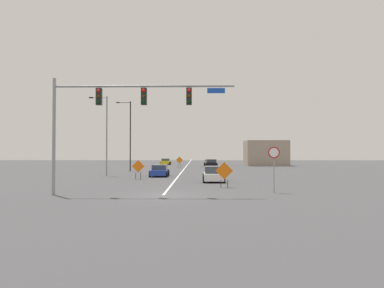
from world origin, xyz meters
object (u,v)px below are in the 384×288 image
(street_lamp_mid_right, at_px, (105,132))
(car_yellow_passing, at_px, (166,162))
(construction_sign_right_shoulder, at_px, (224,172))
(car_black_mid, at_px, (211,163))
(car_silver_far, at_px, (209,163))
(construction_sign_median_near, at_px, (138,167))
(stop_sign, at_px, (274,160))
(construction_sign_left_lane, at_px, (179,161))
(traffic_signal_assembly, at_px, (117,106))
(street_lamp_far_right, at_px, (129,133))
(car_white_approaching, at_px, (213,174))
(car_blue_near, at_px, (160,171))

(street_lamp_mid_right, height_order, car_yellow_passing, street_lamp_mid_right)
(street_lamp_mid_right, relative_size, construction_sign_right_shoulder, 4.64)
(construction_sign_right_shoulder, height_order, car_black_mid, construction_sign_right_shoulder)
(car_silver_far, bearing_deg, construction_sign_median_near, -103.05)
(stop_sign, height_order, construction_sign_left_lane, stop_sign)
(stop_sign, xyz_separation_m, construction_sign_median_near, (-10.82, 11.00, -0.93))
(traffic_signal_assembly, distance_m, car_black_mid, 41.17)
(stop_sign, xyz_separation_m, car_black_mid, (-2.68, 38.72, -1.46))
(construction_sign_left_lane, relative_size, car_silver_far, 0.41)
(traffic_signal_assembly, height_order, car_black_mid, traffic_signal_assembly)
(street_lamp_far_right, height_order, construction_sign_left_lane, street_lamp_far_right)
(stop_sign, distance_m, construction_sign_right_shoulder, 4.55)
(construction_sign_right_shoulder, xyz_separation_m, car_white_approaching, (-0.58, 5.33, -0.55))
(stop_sign, distance_m, street_lamp_mid_right, 22.36)
(construction_sign_median_near, height_order, car_yellow_passing, construction_sign_median_near)
(traffic_signal_assembly, bearing_deg, car_yellow_passing, 91.85)
(street_lamp_mid_right, relative_size, car_yellow_passing, 2.29)
(street_lamp_far_right, distance_m, car_blue_near, 12.09)
(traffic_signal_assembly, bearing_deg, construction_sign_left_lane, 87.09)
(car_white_approaching, xyz_separation_m, car_silver_far, (0.80, 36.98, -0.08))
(stop_sign, bearing_deg, car_blue_near, 120.98)
(car_yellow_passing, bearing_deg, construction_sign_right_shoulder, -79.51)
(street_lamp_far_right, distance_m, car_silver_far, 23.97)
(traffic_signal_assembly, bearing_deg, street_lamp_mid_right, 106.95)
(traffic_signal_assembly, relative_size, construction_sign_median_near, 6.00)
(car_black_mid, distance_m, car_silver_far, 6.86)
(traffic_signal_assembly, height_order, street_lamp_far_right, street_lamp_far_right)
(stop_sign, bearing_deg, car_black_mid, 93.97)
(construction_sign_right_shoulder, bearing_deg, car_black_mid, 89.45)
(street_lamp_far_right, relative_size, car_silver_far, 2.11)
(street_lamp_mid_right, height_order, construction_sign_left_lane, street_lamp_mid_right)
(street_lamp_mid_right, xyz_separation_m, car_white_approaching, (11.75, -7.41, -4.26))
(street_lamp_mid_right, bearing_deg, car_yellow_passing, 83.85)
(street_lamp_mid_right, distance_m, car_blue_near, 7.55)
(traffic_signal_assembly, distance_m, street_lamp_mid_right, 18.31)
(street_lamp_mid_right, distance_m, construction_sign_right_shoulder, 18.12)
(stop_sign, distance_m, construction_sign_median_near, 15.46)
(traffic_signal_assembly, height_order, stop_sign, traffic_signal_assembly)
(stop_sign, height_order, construction_sign_right_shoulder, stop_sign)
(construction_sign_left_lane, distance_m, car_blue_near, 20.89)
(car_black_mid, relative_size, car_silver_far, 0.96)
(car_black_mid, height_order, car_silver_far, car_black_mid)
(stop_sign, bearing_deg, car_yellow_passing, 103.14)
(car_yellow_passing, xyz_separation_m, car_silver_far, (8.89, -4.49, -0.04))
(street_lamp_far_right, bearing_deg, car_white_approaching, -56.80)
(traffic_signal_assembly, bearing_deg, construction_sign_median_near, 93.64)
(car_white_approaching, bearing_deg, street_lamp_far_right, 123.20)
(construction_sign_left_lane, xyz_separation_m, car_black_mid, (5.43, 2.54, -0.53))
(car_yellow_passing, bearing_deg, car_white_approaching, -78.97)
(car_silver_far, bearing_deg, construction_sign_left_lane, -119.46)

